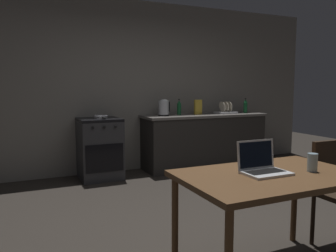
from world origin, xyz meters
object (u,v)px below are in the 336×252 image
object	(u,v)px
dish_rack	(226,111)
electric_kettle	(164,108)
frying_pan	(101,117)
stove_oven	(100,148)
laptop	(263,167)
dining_table	(270,184)
cereal_box	(198,107)
drinking_glass	(312,162)
bottle	(245,106)
bottle_b	(179,107)

from	to	relation	value
dish_rack	electric_kettle	bearing A→B (deg)	180.00
frying_pan	dish_rack	size ratio (longest dim) A/B	1.15
stove_oven	laptop	distance (m)	3.16
dining_table	laptop	world-z (taller)	laptop
frying_pan	laptop	bearing A→B (deg)	-82.00
dining_table	electric_kettle	bearing A→B (deg)	80.15
frying_pan	cereal_box	world-z (taller)	cereal_box
drinking_glass	cereal_box	bearing A→B (deg)	75.00
drinking_glass	cereal_box	distance (m)	3.36
dining_table	bottle	bearing A→B (deg)	55.76
stove_oven	electric_kettle	world-z (taller)	electric_kettle
bottle	dish_rack	world-z (taller)	bottle
laptop	bottle_b	distance (m)	3.33
cereal_box	bottle_b	distance (m)	0.33
dish_rack	dining_table	bearing A→B (deg)	-118.76
bottle	frying_pan	xyz separation A→B (m)	(-2.58, 0.02, -0.10)
frying_pan	dish_rack	distance (m)	2.20
stove_oven	electric_kettle	distance (m)	1.19
frying_pan	cereal_box	distance (m)	1.67
dish_rack	bottle_b	distance (m)	0.87
stove_oven	laptop	size ratio (longest dim) A/B	2.82
drinking_glass	cereal_box	world-z (taller)	cereal_box
dining_table	bottle	distance (m)	3.76
laptop	bottle	distance (m)	3.75
stove_oven	bottle	size ratio (longest dim) A/B	3.40
frying_pan	bottle	bearing A→B (deg)	-0.44
electric_kettle	bottle_b	bearing A→B (deg)	14.26
dish_rack	bottle_b	xyz separation A→B (m)	(-0.87, 0.08, 0.08)
laptop	frying_pan	bearing A→B (deg)	87.41
dining_table	cereal_box	xyz separation A→B (m)	(1.19, 3.17, 0.35)
dining_table	frying_pan	size ratio (longest dim) A/B	3.29
bottle	drinking_glass	distance (m)	3.65
frying_pan	drinking_glass	distance (m)	3.29
dining_table	laptop	size ratio (longest dim) A/B	4.03
bottle	frying_pan	size ratio (longest dim) A/B	0.68
laptop	dish_rack	xyz separation A→B (m)	(1.77, 3.11, 0.15)
frying_pan	dish_rack	bearing A→B (deg)	0.79
stove_oven	dish_rack	size ratio (longest dim) A/B	2.66
stove_oven	bottle	bearing A→B (deg)	-1.04
dining_table	laptop	bearing A→B (deg)	139.26
stove_oven	bottle_b	xyz separation A→B (m)	(1.36, 0.08, 0.58)
bottle_b	stove_oven	bearing A→B (deg)	-176.53
electric_kettle	bottle_b	size ratio (longest dim) A/B	1.00
frying_pan	drinking_glass	world-z (taller)	frying_pan
drinking_glass	dish_rack	size ratio (longest dim) A/B	0.39
electric_kettle	dish_rack	world-z (taller)	electric_kettle
cereal_box	laptop	bearing A→B (deg)	-111.42
drinking_glass	frying_pan	bearing A→B (deg)	103.96
electric_kettle	cereal_box	distance (m)	0.64
dining_table	dish_rack	distance (m)	3.60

